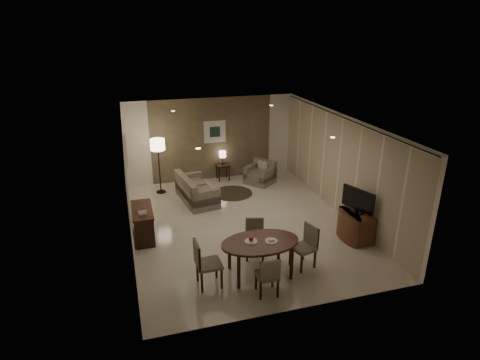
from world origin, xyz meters
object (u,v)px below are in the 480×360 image
object	(u,v)px
tv_cabinet	(356,226)
chair_left	(209,263)
dining_table	(260,258)
sofa	(197,189)
floor_lamp	(159,166)
chair_right	(303,247)
console_desk	(143,223)
armchair	(260,173)
chair_near	(267,275)
side_table	(223,172)
chair_far	(255,240)

from	to	relation	value
tv_cabinet	chair_left	bearing A→B (deg)	-167.63
dining_table	sofa	bearing A→B (deg)	98.08
floor_lamp	chair_right	bearing A→B (deg)	-63.45
console_desk	chair_right	xyz separation A→B (m)	(3.16, -2.24, 0.09)
armchair	chair_near	bearing A→B (deg)	-55.12
console_desk	chair_left	size ratio (longest dim) A/B	1.22
chair_right	side_table	bearing A→B (deg)	167.42
dining_table	sofa	size ratio (longest dim) A/B	0.98
floor_lamp	side_table	bearing A→B (deg)	13.86
chair_far	floor_lamp	distance (m)	4.64
side_table	chair_right	bearing A→B (deg)	-86.06
chair_left	sofa	xyz separation A→B (m)	(0.52, 4.09, -0.10)
side_table	floor_lamp	bearing A→B (deg)	-166.14
console_desk	dining_table	size ratio (longest dim) A/B	0.74
tv_cabinet	floor_lamp	distance (m)	5.98
tv_cabinet	sofa	distance (m)	4.61
tv_cabinet	chair_far	xyz separation A→B (m)	(-2.59, -0.10, 0.09)
chair_near	sofa	xyz separation A→B (m)	(-0.48, 4.66, -0.03)
chair_near	chair_left	distance (m)	1.15
chair_far	chair_right	xyz separation A→B (m)	(0.86, -0.64, 0.03)
floor_lamp	chair_near	bearing A→B (deg)	-75.65
chair_near	dining_table	bearing A→B (deg)	-93.82
chair_near	side_table	xyz separation A→B (m)	(0.67, 6.14, -0.15)
dining_table	tv_cabinet	bearing A→B (deg)	15.41
console_desk	chair_left	world-z (taller)	chair_left
armchair	console_desk	bearing A→B (deg)	-93.66
chair_left	side_table	distance (m)	5.82
tv_cabinet	sofa	world-z (taller)	sofa
chair_near	armchair	world-z (taller)	chair_near
dining_table	armchair	bearing A→B (deg)	71.09
chair_far	sofa	xyz separation A→B (m)	(-0.67, 3.36, -0.05)
console_desk	tv_cabinet	xyz separation A→B (m)	(4.89, -1.50, -0.03)
chair_left	chair_right	size ratio (longest dim) A/B	1.07
chair_left	chair_right	distance (m)	2.04
chair_right	tv_cabinet	bearing A→B (deg)	96.76
chair_right	armchair	bearing A→B (deg)	155.27
armchair	floor_lamp	xyz separation A→B (m)	(-3.18, 0.13, 0.49)
dining_table	sofa	world-z (taller)	sofa
dining_table	chair_near	bearing A→B (deg)	-97.38
dining_table	chair_left	size ratio (longest dim) A/B	1.64
sofa	side_table	distance (m)	1.88
dining_table	chair_far	bearing A→B (deg)	81.16
console_desk	chair_left	bearing A→B (deg)	-64.32
chair_left	floor_lamp	world-z (taller)	floor_lamp
console_desk	dining_table	bearing A→B (deg)	-45.47
tv_cabinet	chair_far	distance (m)	2.59
chair_left	chair_right	bearing A→B (deg)	-89.80
dining_table	sofa	xyz separation A→B (m)	(-0.57, 4.00, 0.01)
chair_near	chair_right	xyz separation A→B (m)	(1.04, 0.66, 0.04)
chair_far	armchair	bearing A→B (deg)	85.36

